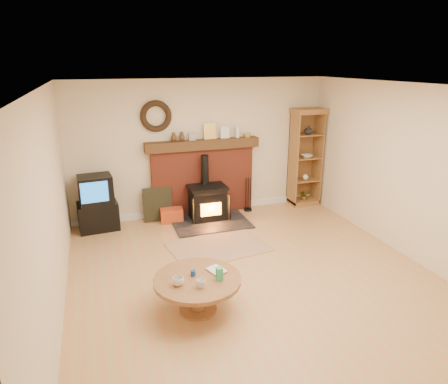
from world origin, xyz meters
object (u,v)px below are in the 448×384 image
object	(u,v)px
tv_unit	(97,204)
coffee_table	(197,284)
curio_cabinet	(305,157)
wood_stove	(208,204)

from	to	relation	value
tv_unit	coffee_table	bearing A→B (deg)	-70.39
tv_unit	curio_cabinet	xyz separation A→B (m)	(4.16, 0.09, 0.52)
wood_stove	tv_unit	xyz separation A→B (m)	(-1.99, 0.20, 0.16)
curio_cabinet	tv_unit	bearing A→B (deg)	-178.80
wood_stove	tv_unit	size ratio (longest dim) A/B	1.40
tv_unit	curio_cabinet	world-z (taller)	curio_cabinet
wood_stove	tv_unit	distance (m)	2.01
tv_unit	coffee_table	size ratio (longest dim) A/B	0.95
wood_stove	curio_cabinet	world-z (taller)	curio_cabinet
wood_stove	coffee_table	size ratio (longest dim) A/B	1.33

